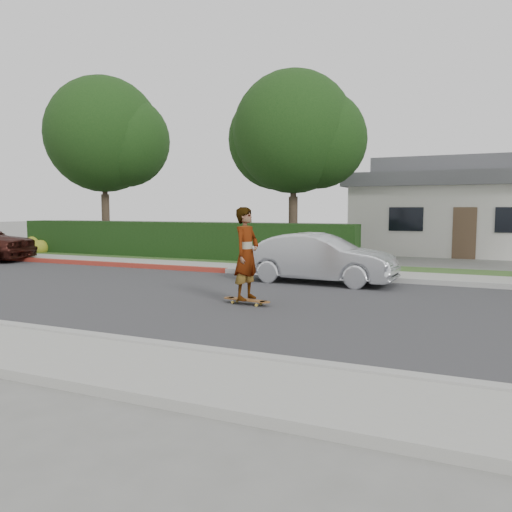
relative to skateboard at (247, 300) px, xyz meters
The scene contains 14 objects.
ground 3.79m from the skateboard, behind, with size 120.00×120.00×0.00m, color slate.
road 3.79m from the skateboard, behind, with size 60.00×8.00×0.01m, color #2D2D30.
curb_far 5.87m from the skateboard, 129.91° to the left, with size 60.00×0.20×0.15m, color #9E9E99.
curb_red_section 9.86m from the skateboard, 152.80° to the left, with size 12.00×0.21×0.15m, color maroon.
sidewalk_far 6.59m from the skateboard, 124.88° to the left, with size 60.00×1.60×0.12m, color gray.
planting_strip 7.96m from the skateboard, 118.28° to the left, with size 60.00×1.60×0.10m, color #2D4C1E.
hedge 10.20m from the skateboard, 131.67° to the left, with size 15.00×1.00×1.50m, color black.
flowering_shrub 15.52m from the skateboard, 152.60° to the left, with size 1.40×1.00×0.90m.
tree_left 15.38m from the skateboard, 141.13° to the left, with size 5.99×5.21×8.00m.
tree_center 10.97m from the skateboard, 103.39° to the left, with size 5.66×4.84×7.44m.
house 17.06m from the skateboard, 75.54° to the left, with size 10.60×8.60×4.30m.
skateboard is the anchor object (origin of this frame).
skateboarder 0.99m from the skateboard, 90.00° to the right, with size 0.71×0.47×1.96m, color white.
car_silver 3.71m from the skateboard, 81.83° to the left, with size 1.44×4.14×1.36m, color silver.
Camera 1 is at (8.14, -9.91, 2.04)m, focal length 35.00 mm.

